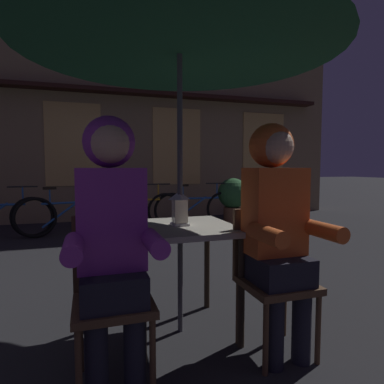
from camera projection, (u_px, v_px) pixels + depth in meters
ground_plane at (180, 331)px, 2.28m from camera, size 60.00×60.00×0.00m
cafe_table at (180, 240)px, 2.24m from camera, size 0.72×0.72×0.74m
patio_umbrella at (180, 24)px, 2.13m from camera, size 2.10×2.10×2.31m
lantern at (179, 208)px, 2.22m from camera, size 0.11×0.11×0.23m
chair_left at (112, 288)px, 1.75m from camera, size 0.40×0.40×0.87m
chair_right at (271, 271)px, 2.04m from camera, size 0.40×0.40×0.87m
person_left_hooded at (112, 224)px, 1.67m from camera, size 0.45×0.56×1.40m
person_right_hooded at (277, 215)px, 1.96m from camera, size 0.45×0.56×1.40m
shopfront_building at (125, 78)px, 7.25m from camera, size 10.00×0.93×6.20m
bicycle_third at (69, 214)px, 5.49m from camera, size 1.66×0.36×0.84m
bicycle_fourth at (137, 211)px, 5.96m from camera, size 1.68×0.11×0.84m
bicycle_fifth at (197, 208)px, 6.28m from camera, size 1.68×0.15×0.84m
potted_plant at (233, 197)px, 6.53m from camera, size 0.60×0.60×0.92m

